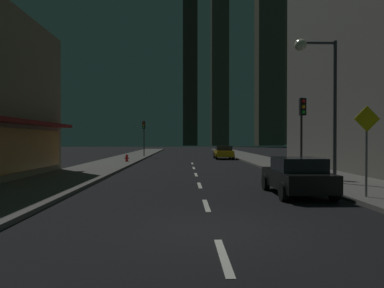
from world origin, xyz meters
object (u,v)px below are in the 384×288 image
traffic_light_near_right (302,119)px  street_lamp_right (317,75)px  fire_hydrant_far_left (127,158)px  traffic_light_far_left (144,131)px  car_parked_far (224,152)px  pedestrian_crossing_sign (367,143)px  car_parked_near (297,176)px

traffic_light_near_right → street_lamp_right: 3.14m
fire_hydrant_far_left → traffic_light_far_left: size_ratio=0.16×
car_parked_far → street_lamp_right: (1.78, -23.46, 4.33)m
pedestrian_crossing_sign → car_parked_near: bearing=145.5°
fire_hydrant_far_left → street_lamp_right: 20.61m
fire_hydrant_far_left → traffic_light_near_right: size_ratio=0.16×
car_parked_far → pedestrian_crossing_sign: 27.71m
car_parked_near → traffic_light_near_right: bearing=70.3°
traffic_light_near_right → traffic_light_far_left: bearing=114.1°
fire_hydrant_far_left → pedestrian_crossing_sign: 23.80m
car_parked_near → pedestrian_crossing_sign: 2.74m
street_lamp_right → fire_hydrant_far_left: bearing=124.2°
fire_hydrant_far_left → street_lamp_right: (11.28, -16.63, 4.61)m
fire_hydrant_far_left → traffic_light_far_left: (0.40, 10.53, 2.74)m
street_lamp_right → pedestrian_crossing_sign: bearing=-87.0°
car_parked_near → traffic_light_far_left: (-9.10, 29.93, 2.45)m
fire_hydrant_far_left → street_lamp_right: street_lamp_right is taller
car_parked_near → car_parked_far: bearing=90.0°
car_parked_far → street_lamp_right: size_ratio=0.64×
street_lamp_right → pedestrian_crossing_sign: (0.22, -4.15, -3.05)m
fire_hydrant_far_left → traffic_light_near_right: (11.40, -14.11, 2.74)m
traffic_light_far_left → traffic_light_near_right: bearing=-65.9°
fire_hydrant_far_left → street_lamp_right: size_ratio=0.10×
traffic_light_near_right → pedestrian_crossing_sign: (0.10, -6.67, -1.18)m
traffic_light_far_left → car_parked_far: bearing=-22.1°
car_parked_far → pedestrian_crossing_sign: bearing=-85.9°
car_parked_far → traffic_light_near_right: 21.17m
fire_hydrant_far_left → traffic_light_near_right: 18.34m
traffic_light_far_left → fire_hydrant_far_left: bearing=-92.2°
car_parked_near → pedestrian_crossing_sign: bearing=-34.5°
car_parked_far → traffic_light_far_left: 10.12m
fire_hydrant_far_left → traffic_light_near_right: traffic_light_near_right is taller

